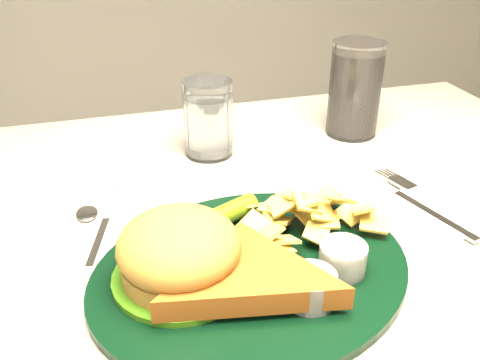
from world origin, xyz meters
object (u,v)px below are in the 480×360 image
object	(u,v)px
cola_glass	(355,89)
fork_napkin	(430,211)
dinner_plate	(252,245)
water_glass	(208,118)

from	to	relation	value
cola_glass	fork_napkin	size ratio (longest dim) A/B	0.92
cola_glass	fork_napkin	bearing A→B (deg)	-94.38
cola_glass	dinner_plate	bearing A→B (deg)	-130.86
water_glass	dinner_plate	bearing A→B (deg)	-94.49
dinner_plate	fork_napkin	world-z (taller)	dinner_plate
water_glass	cola_glass	bearing A→B (deg)	2.51
dinner_plate	water_glass	xyz separation A→B (m)	(0.02, 0.30, 0.02)
dinner_plate	water_glass	size ratio (longest dim) A/B	3.00
water_glass	fork_napkin	distance (m)	0.34
dinner_plate	cola_glass	xyz separation A→B (m)	(0.27, 0.31, 0.04)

